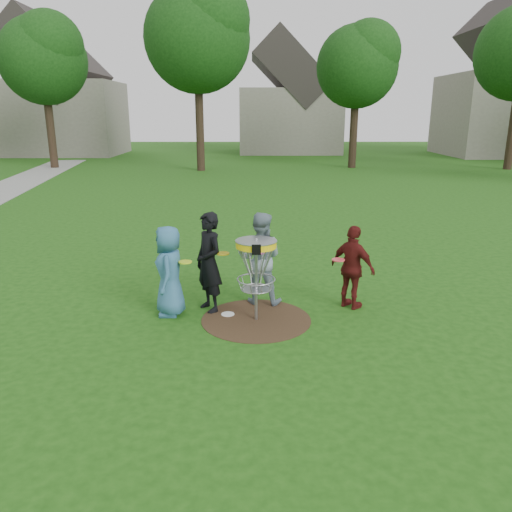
{
  "coord_description": "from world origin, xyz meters",
  "views": [
    {
      "loc": [
        -0.06,
        -7.56,
        3.28
      ],
      "look_at": [
        0.0,
        0.3,
        1.0
      ],
      "focal_mm": 35.0,
      "sensor_mm": 36.0,
      "label": 1
    }
  ],
  "objects_px": {
    "player_blue": "(169,271)",
    "player_maroon": "(353,268)",
    "player_grey": "(260,258)",
    "disc_golf_basket": "(256,260)",
    "player_black": "(209,262)"
  },
  "relations": [
    {
      "from": "player_blue",
      "to": "player_maroon",
      "type": "height_order",
      "value": "player_blue"
    },
    {
      "from": "player_grey",
      "to": "disc_golf_basket",
      "type": "height_order",
      "value": "player_grey"
    },
    {
      "from": "player_black",
      "to": "disc_golf_basket",
      "type": "height_order",
      "value": "player_black"
    },
    {
      "from": "player_black",
      "to": "player_grey",
      "type": "bearing_deg",
      "value": 78.86
    },
    {
      "from": "player_black",
      "to": "player_maroon",
      "type": "distance_m",
      "value": 2.44
    },
    {
      "from": "player_black",
      "to": "disc_golf_basket",
      "type": "bearing_deg",
      "value": 27.23
    },
    {
      "from": "player_maroon",
      "to": "player_black",
      "type": "bearing_deg",
      "value": 47.66
    },
    {
      "from": "player_maroon",
      "to": "disc_golf_basket",
      "type": "height_order",
      "value": "player_maroon"
    },
    {
      "from": "player_black",
      "to": "player_maroon",
      "type": "bearing_deg",
      "value": 58.26
    },
    {
      "from": "player_blue",
      "to": "player_maroon",
      "type": "distance_m",
      "value": 3.09
    },
    {
      "from": "player_black",
      "to": "player_blue",
      "type": "bearing_deg",
      "value": -108.43
    },
    {
      "from": "player_grey",
      "to": "disc_golf_basket",
      "type": "bearing_deg",
      "value": 95.2
    },
    {
      "from": "player_blue",
      "to": "player_grey",
      "type": "height_order",
      "value": "player_grey"
    },
    {
      "from": "player_grey",
      "to": "player_maroon",
      "type": "height_order",
      "value": "player_grey"
    },
    {
      "from": "player_grey",
      "to": "player_maroon",
      "type": "relative_size",
      "value": 1.12
    }
  ]
}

